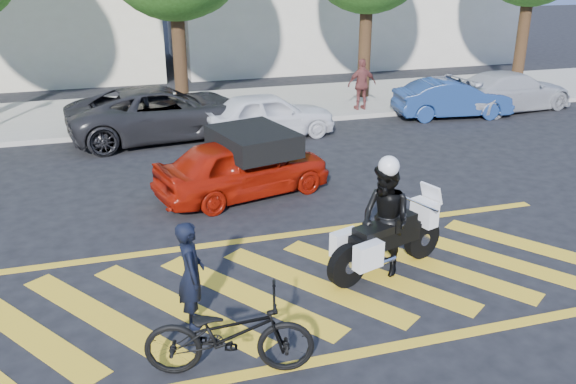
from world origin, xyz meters
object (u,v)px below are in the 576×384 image
object	(u,v)px
police_motorcycle	(385,240)
parked_far_right	(511,91)
officer_bike	(191,274)
officer_moto	(385,220)
parked_mid_left	(163,112)
parked_right	(452,98)
bicycle	(229,334)
parked_mid_right	(268,115)
red_convertible	(243,167)

from	to	relation	value
police_motorcycle	parked_far_right	size ratio (longest dim) A/B	0.53
officer_bike	officer_moto	size ratio (longest dim) A/B	0.85
parked_mid_left	parked_right	world-z (taller)	parked_mid_left
bicycle	parked_mid_right	distance (m)	10.68
police_motorcycle	parked_right	size ratio (longest dim) A/B	0.63
parked_mid_right	officer_bike	bearing A→B (deg)	154.43
bicycle	parked_far_right	world-z (taller)	parked_far_right
officer_moto	parked_mid_right	size ratio (longest dim) A/B	0.49
police_motorcycle	parked_mid_right	xyz separation A→B (m)	(0.22, 8.33, 0.07)
red_convertible	parked_mid_right	bearing A→B (deg)	-36.40
officer_bike	officer_moto	distance (m)	3.35
police_motorcycle	parked_far_right	xyz separation A→B (m)	(8.92, 9.12, 0.07)
parked_mid_left	parked_far_right	bearing A→B (deg)	-96.89
parked_mid_left	parked_right	bearing A→B (deg)	-98.78
parked_mid_right	parked_right	size ratio (longest dim) A/B	1.03
officer_moto	parked_mid_left	xyz separation A→B (m)	(-2.67, 9.10, -0.20)
parked_far_right	police_motorcycle	bearing A→B (deg)	127.68
officer_moto	parked_mid_left	world-z (taller)	officer_moto
red_convertible	bicycle	bearing A→B (deg)	151.06
officer_bike	parked_far_right	bearing A→B (deg)	-48.28
parked_far_right	parked_right	bearing A→B (deg)	89.20
police_motorcycle	officer_moto	size ratio (longest dim) A/B	1.25
red_convertible	parked_mid_right	xyz separation A→B (m)	(1.71, 4.26, -0.01)
police_motorcycle	parked_mid_right	distance (m)	8.34
bicycle	parked_right	distance (m)	14.29
police_motorcycle	bicycle	bearing A→B (deg)	-167.25
officer_bike	bicycle	size ratio (longest dim) A/B	0.75
parked_far_right	parked_mid_left	bearing A→B (deg)	82.04
police_motorcycle	red_convertible	xyz separation A→B (m)	(-1.49, 4.07, 0.08)
parked_mid_left	parked_far_right	distance (m)	11.60
parked_mid_left	bicycle	bearing A→B (deg)	171.38
bicycle	parked_right	bearing A→B (deg)	-27.77
parked_right	parked_far_right	distance (m)	2.43
parked_far_right	officer_bike	bearing A→B (deg)	120.58
bicycle	police_motorcycle	size ratio (longest dim) A/B	0.91
bicycle	parked_far_right	bearing A→B (deg)	-33.43
bicycle	parked_mid_left	size ratio (longest dim) A/B	0.40
bicycle	parked_right	size ratio (longest dim) A/B	0.58
officer_moto	parked_right	world-z (taller)	officer_moto
police_motorcycle	officer_moto	bearing A→B (deg)	127.03
bicycle	officer_moto	world-z (taller)	officer_moto
parked_mid_left	red_convertible	bearing A→B (deg)	-173.59
officer_bike	parked_far_right	distance (m)	15.62
red_convertible	parked_far_right	distance (m)	11.57
parked_mid_right	parked_right	world-z (taller)	parked_mid_right
police_motorcycle	parked_mid_left	distance (m)	9.51
officer_bike	parked_mid_left	xyz separation A→B (m)	(0.62, 9.73, -0.06)
officer_moto	parked_far_right	world-z (taller)	officer_moto
red_convertible	officer_moto	bearing A→B (deg)	-174.55
red_convertible	parked_mid_left	world-z (taller)	parked_mid_left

